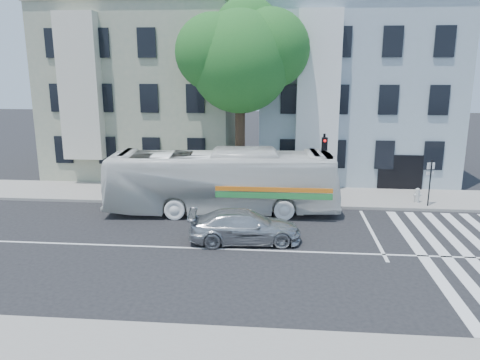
# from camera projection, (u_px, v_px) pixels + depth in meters

# --- Properties ---
(ground) EXTENTS (120.00, 120.00, 0.00)m
(ground) POSITION_uv_depth(u_px,v_px,m) (221.00, 249.00, 19.11)
(ground) COLOR black
(ground) RESTS_ON ground
(sidewalk_far) EXTENTS (80.00, 4.00, 0.15)m
(sidewalk_far) POSITION_uv_depth(u_px,v_px,m) (239.00, 195.00, 26.83)
(sidewalk_far) COLOR gray
(sidewalk_far) RESTS_ON ground
(building_left) EXTENTS (12.00, 10.00, 11.00)m
(building_left) POSITION_uv_depth(u_px,v_px,m) (150.00, 92.00, 32.93)
(building_left) COLOR gray
(building_left) RESTS_ON ground
(building_right) EXTENTS (12.00, 10.00, 11.00)m
(building_right) POSITION_uv_depth(u_px,v_px,m) (351.00, 93.00, 31.70)
(building_right) COLOR #9EAEBC
(building_right) RESTS_ON ground
(street_tree) EXTENTS (7.30, 5.90, 11.10)m
(street_tree) POSITION_uv_depth(u_px,v_px,m) (242.00, 56.00, 25.69)
(street_tree) COLOR #2D2116
(street_tree) RESTS_ON ground
(bus) EXTENTS (3.64, 11.81, 3.24)m
(bus) POSITION_uv_depth(u_px,v_px,m) (222.00, 181.00, 23.55)
(bus) COLOR white
(bus) RESTS_ON ground
(sedan) EXTENTS (2.45, 4.92, 1.37)m
(sedan) POSITION_uv_depth(u_px,v_px,m) (245.00, 226.00, 19.76)
(sedan) COLOR #B6B9BE
(sedan) RESTS_ON ground
(hedge) EXTENTS (8.51, 2.44, 0.70)m
(hedge) POSITION_uv_depth(u_px,v_px,m) (195.00, 195.00, 25.29)
(hedge) COLOR #265C1D
(hedge) RESTS_ON sidewalk_far
(traffic_signal) EXTENTS (0.38, 0.52, 3.83)m
(traffic_signal) POSITION_uv_depth(u_px,v_px,m) (324.00, 159.00, 24.72)
(traffic_signal) COLOR black
(traffic_signal) RESTS_ON ground
(fire_hydrant) EXTENTS (0.45, 0.26, 0.79)m
(fire_hydrant) POSITION_uv_depth(u_px,v_px,m) (417.00, 195.00, 25.06)
(fire_hydrant) COLOR #B8B8B4
(fire_hydrant) RESTS_ON sidewalk_far
(far_sign_pole) EXTENTS (0.43, 0.23, 2.46)m
(far_sign_pole) POSITION_uv_depth(u_px,v_px,m) (430.00, 177.00, 24.20)
(far_sign_pole) COLOR black
(far_sign_pole) RESTS_ON sidewalk_far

